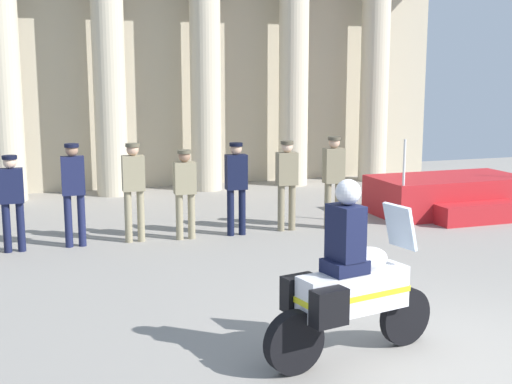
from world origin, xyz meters
The scene contains 11 objects.
ground_plane centered at (0.00, 0.00, 0.00)m, with size 28.00×28.00×0.00m, color gray.
colonnade_backdrop centered at (0.19, 11.48, 3.46)m, with size 13.64×1.61×6.36m.
reviewing_stand centered at (4.27, 6.41, 0.38)m, with size 3.20×2.12×1.68m.
officer_in_row_0 centered at (-4.40, 6.07, 0.95)m, with size 0.39×0.24×1.61m.
officer_in_row_1 centered at (-3.41, 6.10, 1.05)m, with size 0.39×0.24×1.77m.
officer_in_row_2 centered at (-2.39, 6.11, 1.03)m, with size 0.39×0.24×1.74m.
officer_in_row_3 centered at (-1.51, 6.01, 0.95)m, with size 0.39×0.24×1.60m.
officer_in_row_4 centered at (-0.56, 6.01, 1.00)m, with size 0.39×0.24×1.70m.
officer_in_row_5 centered at (0.45, 6.07, 1.00)m, with size 0.39×0.24×1.70m.
officer_in_row_6 centered at (1.36, 5.96, 1.03)m, with size 0.39×0.24×1.75m.
motorcycle_with_rider centered at (-1.10, 0.40, 0.79)m, with size 2.07×0.81×1.90m.
Camera 1 is at (-4.15, -5.62, 2.94)m, focal length 47.82 mm.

